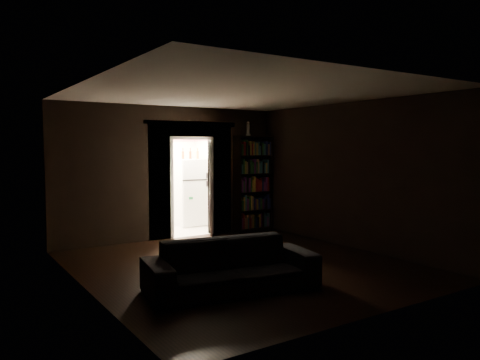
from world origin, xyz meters
name	(u,v)px	position (x,y,z in m)	size (l,w,h in m)	color
ground	(242,265)	(0.00, 0.00, 0.00)	(5.50, 5.50, 0.00)	black
room_walls	(209,161)	(-0.01, 1.07, 1.68)	(5.02, 5.61, 2.84)	black
kitchen_alcove	(170,178)	(0.50, 3.87, 1.21)	(2.20, 1.80, 2.60)	beige
sofa	(231,258)	(-0.85, -1.02, 0.45)	(2.32, 1.00, 0.89)	black
bookshelf	(253,183)	(2.00, 2.59, 1.10)	(0.90, 0.32, 2.20)	black
refrigerator	(190,192)	(1.10, 4.03, 0.82)	(0.74, 0.68, 1.65)	white
door	(211,190)	(0.76, 2.36, 1.02)	(0.85, 0.05, 2.05)	white
figurine	(248,129)	(1.87, 2.59, 2.36)	(0.11, 0.11, 0.32)	white
bottles	(190,153)	(1.10, 3.99, 1.79)	(0.67, 0.08, 0.27)	black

